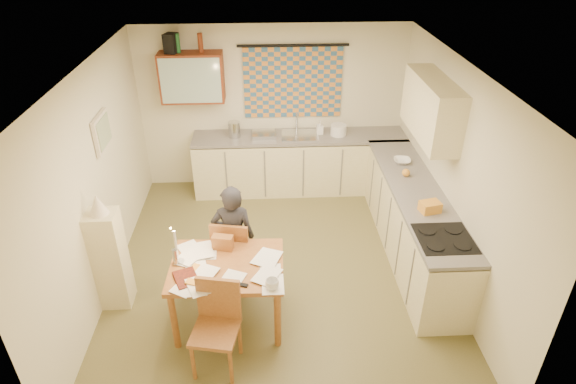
{
  "coord_description": "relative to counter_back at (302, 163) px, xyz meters",
  "views": [
    {
      "loc": [
        -0.14,
        -4.71,
        3.86
      ],
      "look_at": [
        0.12,
        0.2,
        0.97
      ],
      "focal_mm": 30.0,
      "sensor_mm": 36.0,
      "label": 1
    }
  ],
  "objects": [
    {
      "name": "floor",
      "position": [
        -0.43,
        -1.95,
        -0.46
      ],
      "size": [
        4.0,
        4.5,
        0.02
      ],
      "primitive_type": "cube",
      "color": "brown",
      "rests_on": "ground"
    },
    {
      "name": "ceiling",
      "position": [
        -0.43,
        -1.95,
        2.06
      ],
      "size": [
        4.0,
        4.5,
        0.02
      ],
      "primitive_type": "cube",
      "color": "white",
      "rests_on": "floor"
    },
    {
      "name": "wall_back",
      "position": [
        -0.43,
        0.31,
        0.8
      ],
      "size": [
        4.0,
        0.02,
        2.5
      ],
      "primitive_type": "cube",
      "color": "beige",
      "rests_on": "floor"
    },
    {
      "name": "wall_front",
      "position": [
        -0.43,
        -4.21,
        0.8
      ],
      "size": [
        4.0,
        0.02,
        2.5
      ],
      "primitive_type": "cube",
      "color": "beige",
      "rests_on": "floor"
    },
    {
      "name": "wall_left",
      "position": [
        -2.44,
        -1.95,
        0.8
      ],
      "size": [
        0.02,
        4.5,
        2.5
      ],
      "primitive_type": "cube",
      "color": "beige",
      "rests_on": "floor"
    },
    {
      "name": "wall_right",
      "position": [
        1.58,
        -1.95,
        0.8
      ],
      "size": [
        0.02,
        4.5,
        2.5
      ],
      "primitive_type": "cube",
      "color": "beige",
      "rests_on": "floor"
    },
    {
      "name": "window_blind",
      "position": [
        -0.13,
        0.27,
        1.2
      ],
      "size": [
        1.45,
        0.03,
        1.05
      ],
      "primitive_type": "cube",
      "color": "#2E5B83",
      "rests_on": "wall_back"
    },
    {
      "name": "curtain_rod",
      "position": [
        -0.13,
        0.25,
        1.75
      ],
      "size": [
        1.6,
        0.04,
        0.04
      ],
      "primitive_type": "cylinder",
      "rotation": [
        0.0,
        1.57,
        0.0
      ],
      "color": "black",
      "rests_on": "wall_back"
    },
    {
      "name": "wall_cabinet",
      "position": [
        -1.58,
        0.13,
        1.35
      ],
      "size": [
        0.9,
        0.34,
        0.7
      ],
      "primitive_type": "cube",
      "color": "#61240F",
      "rests_on": "wall_back"
    },
    {
      "name": "wall_cabinet_glass",
      "position": [
        -1.58,
        -0.04,
        1.35
      ],
      "size": [
        0.84,
        0.02,
        0.64
      ],
      "primitive_type": "cube",
      "color": "#99B2A5",
      "rests_on": "wall_back"
    },
    {
      "name": "upper_cabinet_right",
      "position": [
        1.4,
        -1.4,
        1.4
      ],
      "size": [
        0.34,
        1.3,
        0.7
      ],
      "primitive_type": "cube",
      "color": "beige",
      "rests_on": "wall_right"
    },
    {
      "name": "framed_print",
      "position": [
        -2.4,
        -1.55,
        1.25
      ],
      "size": [
        0.04,
        0.5,
        0.4
      ],
      "primitive_type": "cube",
      "color": "beige",
      "rests_on": "wall_left"
    },
    {
      "name": "print_canvas",
      "position": [
        -2.37,
        -1.55,
        1.25
      ],
      "size": [
        0.01,
        0.42,
        0.32
      ],
      "primitive_type": "cube",
      "color": "beige",
      "rests_on": "wall_left"
    },
    {
      "name": "counter_back",
      "position": [
        0.0,
        0.0,
        0.0
      ],
      "size": [
        3.3,
        0.62,
        0.92
      ],
      "color": "beige",
      "rests_on": "floor"
    },
    {
      "name": "counter_right",
      "position": [
        1.27,
        -1.7,
        -0.0
      ],
      "size": [
        0.62,
        2.95,
        0.92
      ],
      "color": "beige",
      "rests_on": "floor"
    },
    {
      "name": "stove",
      "position": [
        1.27,
        -2.71,
        0.01
      ],
      "size": [
        0.6,
        0.6,
        0.93
      ],
      "color": "white",
      "rests_on": "floor"
    },
    {
      "name": "sink",
      "position": [
        -0.03,
        0.0,
        0.43
      ],
      "size": [
        0.57,
        0.47,
        0.1
      ],
      "primitive_type": "cube",
      "rotation": [
        0.0,
        0.0,
        -0.04
      ],
      "color": "silver",
      "rests_on": "counter_back"
    },
    {
      "name": "tap",
      "position": [
        -0.07,
        0.18,
        0.61
      ],
      "size": [
        0.04,
        0.04,
        0.28
      ],
      "primitive_type": "cylinder",
      "rotation": [
        0.0,
        0.0,
        -0.2
      ],
      "color": "silver",
      "rests_on": "counter_back"
    },
    {
      "name": "dish_rack",
      "position": [
        -0.58,
        0.0,
        0.5
      ],
      "size": [
        0.36,
        0.31,
        0.06
      ],
      "primitive_type": "cube",
      "rotation": [
        0.0,
        0.0,
        0.03
      ],
      "color": "silver",
      "rests_on": "counter_back"
    },
    {
      "name": "kettle",
      "position": [
        -1.01,
        0.0,
        0.59
      ],
      "size": [
        0.24,
        0.24,
        0.24
      ],
      "primitive_type": "cylinder",
      "rotation": [
        0.0,
        0.0,
        -0.43
      ],
      "color": "silver",
      "rests_on": "counter_back"
    },
    {
      "name": "mixing_bowl",
      "position": [
        0.55,
        -0.0,
        0.55
      ],
      "size": [
        0.26,
        0.26,
        0.16
      ],
      "primitive_type": "cylinder",
      "rotation": [
        0.0,
        0.0,
        0.1
      ],
      "color": "white",
      "rests_on": "counter_back"
    },
    {
      "name": "soap_bottle",
      "position": [
        0.27,
        0.05,
        0.57
      ],
      "size": [
        0.11,
        0.11,
        0.21
      ],
      "primitive_type": "imported",
      "rotation": [
        0.0,
        0.0,
        0.09
      ],
      "color": "white",
      "rests_on": "counter_back"
    },
    {
      "name": "bowl",
      "position": [
        1.27,
        -0.97,
        0.5
      ],
      "size": [
        0.28,
        0.28,
        0.06
      ],
      "primitive_type": "imported",
      "rotation": [
        0.0,
        0.0,
        -0.12
      ],
      "color": "white",
      "rests_on": "counter_right"
    },
    {
      "name": "orange_bag",
      "position": [
        1.27,
        -2.18,
        0.53
      ],
      "size": [
        0.25,
        0.2,
        0.12
      ],
      "primitive_type": "cube",
      "rotation": [
        0.0,
        0.0,
        0.22
      ],
      "color": "orange",
      "rests_on": "counter_right"
    },
    {
      "name": "fruit_orange",
      "position": [
        1.22,
        -1.35,
        0.52
      ],
      "size": [
        0.1,
        0.1,
        0.1
      ],
      "primitive_type": "sphere",
      "color": "orange",
      "rests_on": "counter_right"
    },
    {
      "name": "speaker",
      "position": [
        -1.81,
        0.13,
        1.83
      ],
      "size": [
        0.21,
        0.24,
        0.26
      ],
      "primitive_type": "cube",
      "rotation": [
        0.0,
        0.0,
        -0.29
      ],
      "color": "black",
      "rests_on": "wall_cabinet"
    },
    {
      "name": "bottle_green",
      "position": [
        -1.73,
        0.13,
        1.83
      ],
      "size": [
        0.08,
        0.08,
        0.26
      ],
      "primitive_type": "cylinder",
      "rotation": [
        0.0,
        0.0,
        -0.14
      ],
      "color": "#195926",
      "rests_on": "wall_cabinet"
    },
    {
      "name": "bottle_brown",
      "position": [
        -1.42,
        0.13,
        1.83
      ],
      "size": [
        0.08,
        0.08,
        0.26
      ],
      "primitive_type": "cylinder",
      "rotation": [
        0.0,
        0.0,
        0.2
      ],
      "color": "#61240F",
      "rests_on": "wall_cabinet"
    },
    {
      "name": "dining_table",
      "position": [
        -0.99,
        -2.8,
        -0.07
      ],
      "size": [
        1.17,
        0.91,
        0.75
      ],
      "rotation": [
        0.0,
        0.0,
        -0.03
      ],
      "color": "brown",
      "rests_on": "floor"
    },
    {
      "name": "chair_far",
      "position": [
        -0.95,
        -2.22,
        -0.16
      ],
      "size": [
        0.49,
        0.49,
        0.94
      ],
      "rotation": [
        0.0,
        0.0,
        2.95
      ],
      "color": "brown",
      "rests_on": "floor"
    },
    {
      "name": "chair_near",
      "position": [
        -1.07,
        -3.41,
        -0.16
      ],
      "size": [
        0.5,
        0.5,
        0.93
      ],
      "rotation": [
        0.0,
        0.0,
        -0.2
      ],
      "color": "brown",
      "rests_on": "floor"
    },
    {
      "name": "person",
      "position": [
        -0.95,
        -2.23,
        0.21
      ],
      "size": [
        0.52,
        0.36,
        1.33
      ],
      "primitive_type": "imported",
      "rotation": [
        0.0,
        0.0,
        3.09
      ],
      "color": "black",
      "rests_on": "floor"
    },
    {
      "name": "shelf_stand",
      "position": [
        -2.27,
        -2.46,
        0.14
      ],
      "size": [
        0.32,
        0.3,
        1.19
      ],
      "primitive_type": "cube",
      "color": "beige",
      "rests_on": "floor"
    },
    {
      "name": "lampshade",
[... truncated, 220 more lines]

